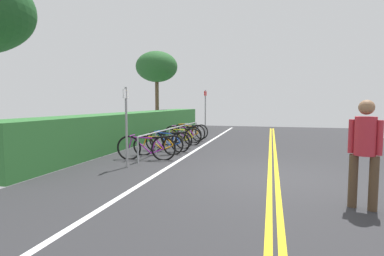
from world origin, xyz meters
TOP-DOWN VIEW (x-y plane):
  - ground_plane at (0.00, 0.00)m, footprint 31.21×10.57m
  - centre_line_yellow_inner at (0.00, -0.08)m, footprint 28.08×0.10m
  - centre_line_yellow_outer at (0.00, 0.08)m, footprint 28.08×0.10m
  - bike_lane_stripe_white at (0.00, 2.72)m, footprint 28.08×0.12m
  - bike_rack at (4.26, 3.76)m, footprint 6.97×0.05m
  - bicycle_0 at (1.30, 3.71)m, footprint 0.46×1.83m
  - bicycle_1 at (2.20, 3.66)m, footprint 0.66×1.58m
  - bicycle_2 at (2.98, 3.63)m, footprint 0.46×1.73m
  - bicycle_3 at (3.77, 3.78)m, footprint 0.46×1.72m
  - bicycle_4 at (4.61, 3.61)m, footprint 0.54×1.65m
  - bicycle_5 at (5.54, 3.82)m, footprint 0.46×1.77m
  - bicycle_6 at (6.35, 3.76)m, footprint 0.67×1.70m
  - bicycle_7 at (7.24, 3.82)m, footprint 0.63×1.70m
  - pedestrian at (-1.76, -1.38)m, footprint 0.32×0.46m
  - sign_post_near at (0.17, 3.78)m, footprint 0.36×0.07m
  - sign_post_far at (8.85, 3.52)m, footprint 0.36×0.06m
  - hedge_backdrop at (5.76, 5.99)m, footprint 15.92×1.38m
  - tree_mid at (11.22, 7.22)m, footprint 2.65×2.65m

SIDE VIEW (x-z plane):
  - ground_plane at x=0.00m, z-range -0.05..0.00m
  - centre_line_yellow_inner at x=0.00m, z-range 0.00..0.00m
  - centre_line_yellow_outer at x=0.00m, z-range 0.00..0.00m
  - bike_lane_stripe_white at x=0.00m, z-range 0.00..0.00m
  - bicycle_3 at x=3.77m, z-range -0.02..0.67m
  - bicycle_1 at x=2.20m, z-range -0.02..0.68m
  - bicycle_7 at x=7.24m, z-range -0.02..0.71m
  - bicycle_4 at x=4.61m, z-range -0.02..0.72m
  - bicycle_2 at x=2.98m, z-range -0.02..0.73m
  - bicycle_5 at x=5.54m, z-range -0.02..0.74m
  - bicycle_6 at x=6.35m, z-range -0.02..0.75m
  - bicycle_0 at x=1.30m, z-range -0.02..0.76m
  - bike_rack at x=4.26m, z-range 0.19..0.96m
  - hedge_backdrop at x=5.76m, z-range 0.00..1.30m
  - pedestrian at x=-1.76m, z-range 0.14..1.90m
  - sign_post_near at x=0.17m, z-range 0.22..2.36m
  - sign_post_far at x=8.85m, z-range 0.24..2.65m
  - tree_mid at x=11.22m, z-range 1.50..6.52m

